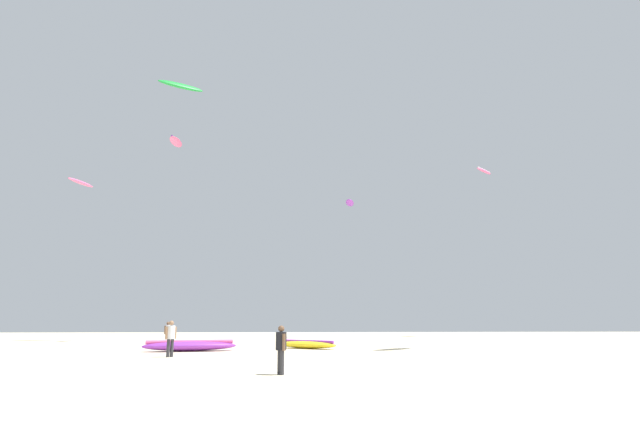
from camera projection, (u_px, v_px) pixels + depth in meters
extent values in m
plane|color=beige|center=(354.00, 391.00, 13.70)|extent=(120.00, 120.00, 0.00)
cylinder|color=#2D2D33|center=(282.00, 363.00, 17.64)|extent=(0.15, 0.15, 0.81)
cylinder|color=#2D2D33|center=(280.00, 362.00, 17.80)|extent=(0.15, 0.15, 0.81)
cylinder|color=black|center=(281.00, 341.00, 17.86)|extent=(0.37, 0.37, 0.61)
cylinder|color=brown|center=(284.00, 342.00, 17.67)|extent=(0.11, 0.11, 0.56)
cylinder|color=brown|center=(278.00, 342.00, 18.04)|extent=(0.11, 0.11, 0.56)
sphere|color=brown|center=(281.00, 329.00, 17.95)|extent=(0.22, 0.22, 0.22)
cylinder|color=#2D2D33|center=(172.00, 348.00, 25.87)|extent=(0.16, 0.16, 0.88)
cylinder|color=#2D2D33|center=(168.00, 348.00, 25.73)|extent=(0.16, 0.16, 0.88)
cylinder|color=silver|center=(171.00, 332.00, 25.95)|extent=(0.40, 0.40, 0.66)
cylinder|color=#936B4C|center=(175.00, 333.00, 26.10)|extent=(0.12, 0.12, 0.60)
cylinder|color=#936B4C|center=(167.00, 333.00, 25.79)|extent=(0.12, 0.12, 0.60)
sphere|color=#936B4C|center=(171.00, 323.00, 26.04)|extent=(0.24, 0.24, 0.24)
cylinder|color=silver|center=(168.00, 340.00, 35.69)|extent=(0.15, 0.15, 0.82)
cylinder|color=silver|center=(166.00, 340.00, 35.54)|extent=(0.15, 0.15, 0.82)
cylinder|color=silver|center=(168.00, 330.00, 35.76)|extent=(0.38, 0.38, 0.62)
cylinder|color=brown|center=(170.00, 330.00, 35.93)|extent=(0.11, 0.11, 0.57)
cylinder|color=brown|center=(165.00, 330.00, 35.58)|extent=(0.11, 0.11, 0.57)
sphere|color=brown|center=(168.00, 323.00, 35.85)|extent=(0.22, 0.22, 0.22)
ellipsoid|color=yellow|center=(306.00, 345.00, 33.00)|extent=(4.31, 3.71, 0.48)
cylinder|color=purple|center=(306.00, 341.00, 33.04)|extent=(3.38, 2.64, 0.20)
ellipsoid|color=purple|center=(190.00, 346.00, 30.30)|extent=(5.60, 2.67, 0.61)
cylinder|color=#E5598C|center=(190.00, 342.00, 30.35)|extent=(4.90, 1.31, 0.24)
ellipsoid|color=purple|center=(350.00, 203.00, 53.84)|extent=(1.12, 3.07, 0.53)
ellipsoid|color=#E5598C|center=(81.00, 183.00, 37.68)|extent=(1.45, 2.71, 0.48)
ellipsoid|color=#E5598C|center=(176.00, 142.00, 46.52)|extent=(1.02, 2.87, 0.53)
cylinder|color=purple|center=(176.00, 141.00, 46.55)|extent=(0.29, 2.60, 0.12)
ellipsoid|color=green|center=(181.00, 86.00, 49.57)|extent=(4.41, 3.20, 1.08)
ellipsoid|color=#E5598C|center=(484.00, 171.00, 58.55)|extent=(2.91, 2.90, 0.74)
cylinder|color=white|center=(484.00, 170.00, 58.58)|extent=(2.18, 2.16, 0.14)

